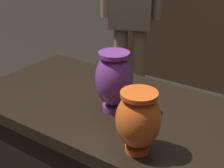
# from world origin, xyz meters

# --- Properties ---
(vase_centerpiece) EXTENTS (0.15, 0.15, 0.24)m
(vase_centerpiece) POSITION_xyz_m (0.04, -0.03, 0.93)
(vase_centerpiece) COLOR #7A388E
(vase_centerpiece) RESTS_ON display_plinth
(vase_tall_behind) EXTENTS (0.14, 0.14, 0.21)m
(vase_tall_behind) POSITION_xyz_m (0.26, -0.21, 0.92)
(vase_tall_behind) COLOR #E55B1E
(vase_tall_behind) RESTS_ON display_plinth
(visitor_near_left) EXTENTS (0.44, 0.29, 1.58)m
(visitor_near_left) POSITION_xyz_m (-0.60, 1.14, 0.93)
(visitor_near_left) COLOR #846B56
(visitor_near_left) RESTS_ON ground_plane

